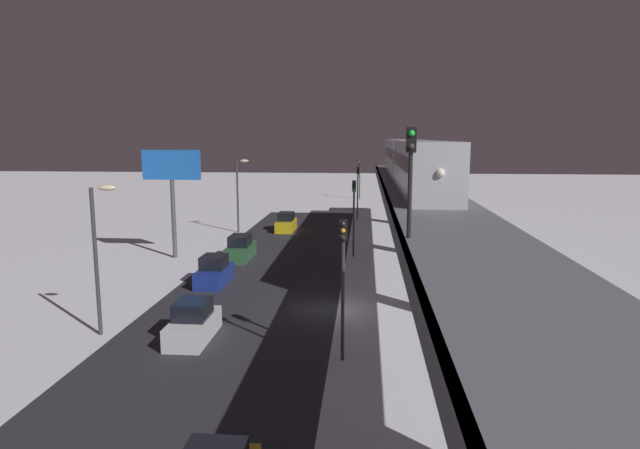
# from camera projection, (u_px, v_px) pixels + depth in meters

# --- Properties ---
(ground_plane) EXTENTS (240.00, 240.00, 0.00)m
(ground_plane) POSITION_uv_depth(u_px,v_px,m) (324.00, 309.00, 31.36)
(ground_plane) COLOR white
(avenue_asphalt) EXTENTS (11.00, 80.61, 0.01)m
(avenue_asphalt) POSITION_uv_depth(u_px,v_px,m) (244.00, 307.00, 31.75)
(avenue_asphalt) COLOR #28282D
(avenue_asphalt) RESTS_ON ground_plane
(elevated_railway) EXTENTS (5.00, 80.61, 6.29)m
(elevated_railway) POSITION_uv_depth(u_px,v_px,m) (430.00, 218.00, 29.99)
(elevated_railway) COLOR slate
(elevated_railway) RESTS_ON ground_plane
(subway_train) EXTENTS (2.94, 36.87, 3.40)m
(subway_train) POSITION_uv_depth(u_px,v_px,m) (410.00, 160.00, 45.01)
(subway_train) COLOR #B7BABF
(subway_train) RESTS_ON elevated_railway
(rail_signal) EXTENTS (0.36, 0.41, 4.00)m
(rail_signal) POSITION_uv_depth(u_px,v_px,m) (411.00, 163.00, 19.24)
(rail_signal) COLOR black
(rail_signal) RESTS_ON elevated_railway
(sedan_green) EXTENTS (1.80, 4.67, 1.97)m
(sedan_green) POSITION_uv_depth(u_px,v_px,m) (240.00, 249.00, 44.32)
(sedan_green) COLOR #2D6038
(sedan_green) RESTS_ON ground_plane
(sedan_blue) EXTENTS (1.80, 4.08, 1.97)m
(sedan_blue) POSITION_uv_depth(u_px,v_px,m) (214.00, 272.00, 36.74)
(sedan_blue) COLOR navy
(sedan_blue) RESTS_ON ground_plane
(sedan_white) EXTENTS (1.80, 4.05, 1.97)m
(sedan_white) POSITION_uv_depth(u_px,v_px,m) (193.00, 323.00, 26.66)
(sedan_white) COLOR silver
(sedan_white) RESTS_ON ground_plane
(sedan_yellow_2) EXTENTS (1.80, 4.36, 1.97)m
(sedan_yellow_2) POSITION_uv_depth(u_px,v_px,m) (286.00, 223.00, 57.64)
(sedan_yellow_2) COLOR gold
(sedan_yellow_2) RESTS_ON ground_plane
(traffic_light_near) EXTENTS (0.32, 0.44, 6.40)m
(traffic_light_near) POSITION_uv_depth(u_px,v_px,m) (343.00, 269.00, 23.58)
(traffic_light_near) COLOR #2D2D2D
(traffic_light_near) RESTS_ON ground_plane
(traffic_light_mid) EXTENTS (0.32, 0.44, 6.40)m
(traffic_light_mid) POSITION_uv_depth(u_px,v_px,m) (354.00, 207.00, 44.58)
(traffic_light_mid) COLOR #2D2D2D
(traffic_light_mid) RESTS_ON ground_plane
(traffic_light_far) EXTENTS (0.32, 0.44, 6.40)m
(traffic_light_far) POSITION_uv_depth(u_px,v_px,m) (358.00, 185.00, 65.58)
(traffic_light_far) COLOR #2D2D2D
(traffic_light_far) RESTS_ON ground_plane
(traffic_light_distant) EXTENTS (0.32, 0.44, 6.40)m
(traffic_light_distant) POSITION_uv_depth(u_px,v_px,m) (360.00, 173.00, 86.59)
(traffic_light_distant) COLOR #2D2D2D
(traffic_light_distant) RESTS_ON ground_plane
(commercial_billboard) EXTENTS (4.80, 0.36, 8.90)m
(commercial_billboard) POSITION_uv_depth(u_px,v_px,m) (172.00, 176.00, 43.76)
(commercial_billboard) COLOR #4C4C51
(commercial_billboard) RESTS_ON ground_plane
(street_lamp_near) EXTENTS (1.35, 0.44, 7.65)m
(street_lamp_near) POSITION_uv_depth(u_px,v_px,m) (99.00, 242.00, 26.57)
(street_lamp_near) COLOR #38383D
(street_lamp_near) RESTS_ON ground_plane
(street_lamp_far) EXTENTS (1.35, 0.44, 7.65)m
(street_lamp_far) POSITION_uv_depth(u_px,v_px,m) (239.00, 187.00, 56.07)
(street_lamp_far) COLOR #38383D
(street_lamp_far) RESTS_ON ground_plane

